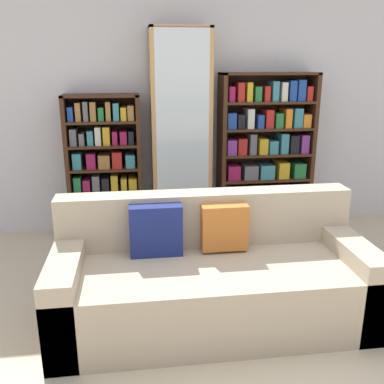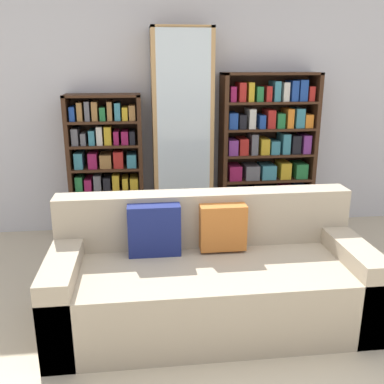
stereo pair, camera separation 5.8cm
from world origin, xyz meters
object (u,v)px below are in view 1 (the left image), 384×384
Objects in this scene: bookshelf_left at (105,169)px; display_cabinet at (181,136)px; bookshelf_right at (266,156)px; wine_bottle at (229,253)px; couch at (211,279)px.

display_cabinet is (0.77, -0.02, 0.32)m from bookshelf_left.
wine_bottle is (-0.60, -0.97, -0.64)m from bookshelf_right.
bookshelf_left is 1.55m from wine_bottle.
couch is 1.29× the size of bookshelf_right.
bookshelf_left is at bearing 180.00° from bookshelf_right.
bookshelf_left is 1.68m from bookshelf_right.
couch is 1.89m from bookshelf_left.
bookshelf_left is at bearing 178.79° from display_cabinet.
bookshelf_right is at bearing 1.03° from display_cabinet.
bookshelf_right reaches higher than couch.
bookshelf_left reaches higher than couch.
bookshelf_left reaches higher than wine_bottle.
bookshelf_left is 0.88× the size of bookshelf_right.
bookshelf_left is at bearing 137.87° from wine_bottle.
display_cabinet reaches higher than bookshelf_left.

